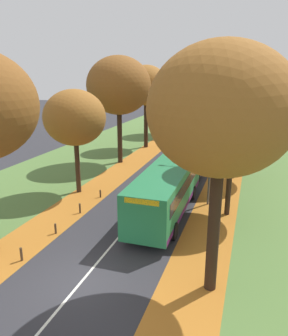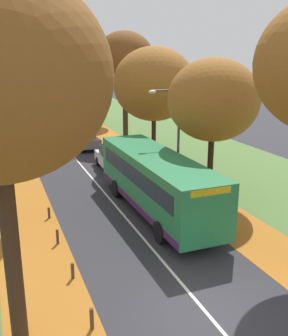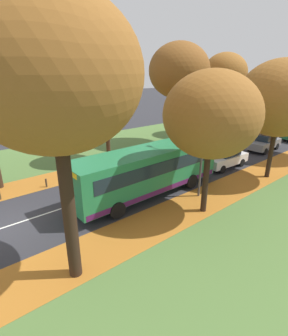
{
  "view_description": "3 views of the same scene",
  "coord_description": "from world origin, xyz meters",
  "px_view_note": "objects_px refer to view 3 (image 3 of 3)",
  "views": [
    {
      "loc": [
        6.43,
        -10.72,
        8.75
      ],
      "look_at": [
        -0.48,
        10.04,
        2.28
      ],
      "focal_mm": 35.0,
      "sensor_mm": 36.0,
      "label": 1
    },
    {
      "loc": [
        -5.61,
        -9.11,
        7.78
      ],
      "look_at": [
        1.75,
        9.97,
        1.83
      ],
      "focal_mm": 42.0,
      "sensor_mm": 36.0,
      "label": 2
    },
    {
      "loc": [
        13.38,
        -1.82,
        7.52
      ],
      "look_at": [
        1.24,
        8.19,
        1.64
      ],
      "focal_mm": 28.0,
      "sensor_mm": 36.0,
      "label": 3
    }
  ],
  "objects_px": {
    "tree_left_near": "(106,96)",
    "tree_right_mid": "(280,99)",
    "car_white_lead": "(225,157)",
    "tree_right_nearest": "(53,75)",
    "car_grey_following": "(264,142)",
    "tree_left_mid": "(179,71)",
    "streetlamp_right": "(199,138)",
    "bollard_fourth": "(84,172)",
    "tree_right_near": "(212,115)",
    "bollard_third": "(46,183)",
    "bus": "(148,169)",
    "tree_left_far": "(225,73)",
    "tree_left_distant": "(264,84)",
    "bollard_fifth": "(117,165)"
  },
  "relations": [
    {
      "from": "bollard_fourth",
      "to": "car_grey_following",
      "type": "relative_size",
      "value": 0.16
    },
    {
      "from": "tree_left_mid",
      "to": "tree_right_mid",
      "type": "height_order",
      "value": "tree_left_mid"
    },
    {
      "from": "tree_left_far",
      "to": "tree_right_nearest",
      "type": "relative_size",
      "value": 0.96
    },
    {
      "from": "tree_right_near",
      "to": "car_grey_following",
      "type": "relative_size",
      "value": 1.79
    },
    {
      "from": "tree_left_far",
      "to": "bus",
      "type": "height_order",
      "value": "tree_left_far"
    },
    {
      "from": "tree_left_mid",
      "to": "tree_right_near",
      "type": "distance_m",
      "value": 14.77
    },
    {
      "from": "tree_right_nearest",
      "to": "bus",
      "type": "relative_size",
      "value": 0.95
    },
    {
      "from": "bollard_third",
      "to": "bollard_fourth",
      "type": "bearing_deg",
      "value": 91.42
    },
    {
      "from": "bollard_fourth",
      "to": "bus",
      "type": "bearing_deg",
      "value": 18.68
    },
    {
      "from": "tree_right_near",
      "to": "streetlamp_right",
      "type": "distance_m",
      "value": 2.72
    },
    {
      "from": "tree_left_distant",
      "to": "tree_left_near",
      "type": "bearing_deg",
      "value": -90.79
    },
    {
      "from": "bus",
      "to": "car_grey_following",
      "type": "distance_m",
      "value": 15.38
    },
    {
      "from": "tree_left_distant",
      "to": "streetlamp_right",
      "type": "height_order",
      "value": "tree_left_distant"
    },
    {
      "from": "streetlamp_right",
      "to": "tree_left_far",
      "type": "bearing_deg",
      "value": 120.68
    },
    {
      "from": "tree_left_far",
      "to": "tree_right_near",
      "type": "bearing_deg",
      "value": -56.96
    },
    {
      "from": "tree_right_mid",
      "to": "bus",
      "type": "xyz_separation_m",
      "value": [
        -3.5,
        -8.81,
        -4.03
      ]
    },
    {
      "from": "tree_left_near",
      "to": "tree_right_mid",
      "type": "xyz_separation_m",
      "value": [
        10.77,
        7.15,
        0.14
      ]
    },
    {
      "from": "bollard_third",
      "to": "bollard_fifth",
      "type": "relative_size",
      "value": 1.08
    },
    {
      "from": "tree_right_near",
      "to": "bollard_third",
      "type": "distance_m",
      "value": 11.74
    },
    {
      "from": "car_grey_following",
      "to": "tree_left_near",
      "type": "bearing_deg",
      "value": -117.33
    },
    {
      "from": "tree_right_near",
      "to": "streetlamp_right",
      "type": "bearing_deg",
      "value": 143.38
    },
    {
      "from": "tree_left_mid",
      "to": "tree_right_mid",
      "type": "relative_size",
      "value": 1.23
    },
    {
      "from": "car_grey_following",
      "to": "streetlamp_right",
      "type": "bearing_deg",
      "value": -80.56
    },
    {
      "from": "car_white_lead",
      "to": "car_grey_following",
      "type": "xyz_separation_m",
      "value": [
        -0.36,
        7.17,
        0.0
      ]
    },
    {
      "from": "car_white_lead",
      "to": "tree_right_nearest",
      "type": "bearing_deg",
      "value": -76.94
    },
    {
      "from": "car_white_lead",
      "to": "car_grey_following",
      "type": "bearing_deg",
      "value": 92.9
    },
    {
      "from": "tree_right_nearest",
      "to": "streetlamp_right",
      "type": "height_order",
      "value": "tree_right_nearest"
    },
    {
      "from": "car_white_lead",
      "to": "bollard_fourth",
      "type": "bearing_deg",
      "value": -118.64
    },
    {
      "from": "tree_left_mid",
      "to": "car_white_lead",
      "type": "distance_m",
      "value": 10.41
    },
    {
      "from": "car_white_lead",
      "to": "tree_left_mid",
      "type": "bearing_deg",
      "value": 163.74
    },
    {
      "from": "tree_right_near",
      "to": "bus",
      "type": "bearing_deg",
      "value": -164.42
    },
    {
      "from": "tree_right_nearest",
      "to": "tree_right_near",
      "type": "height_order",
      "value": "tree_right_nearest"
    },
    {
      "from": "bus",
      "to": "tree_right_nearest",
      "type": "bearing_deg",
      "value": -61.78
    },
    {
      "from": "tree_right_nearest",
      "to": "bollard_third",
      "type": "bearing_deg",
      "value": 166.59
    },
    {
      "from": "bollard_fourth",
      "to": "car_white_lead",
      "type": "bearing_deg",
      "value": 61.36
    },
    {
      "from": "car_white_lead",
      "to": "tree_left_near",
      "type": "bearing_deg",
      "value": -138.74
    },
    {
      "from": "tree_right_near",
      "to": "bollard_third",
      "type": "relative_size",
      "value": 12.56
    },
    {
      "from": "tree_left_near",
      "to": "bollard_third",
      "type": "relative_size",
      "value": 12.49
    },
    {
      "from": "bollard_fourth",
      "to": "streetlamp_right",
      "type": "distance_m",
      "value": 8.99
    },
    {
      "from": "bollard_fifth",
      "to": "streetlamp_right",
      "type": "bearing_deg",
      "value": 9.34
    },
    {
      "from": "tree_left_distant",
      "to": "tree_right_nearest",
      "type": "height_order",
      "value": "tree_right_nearest"
    },
    {
      "from": "tree_right_near",
      "to": "bollard_fifth",
      "type": "xyz_separation_m",
      "value": [
        -8.91,
        0.08,
        -5.14
      ]
    },
    {
      "from": "bus",
      "to": "car_grey_following",
      "type": "relative_size",
      "value": 2.44
    },
    {
      "from": "tree_right_near",
      "to": "car_white_lead",
      "type": "xyz_separation_m",
      "value": [
        -3.52,
        7.16,
        -4.61
      ]
    },
    {
      "from": "tree_left_near",
      "to": "streetlamp_right",
      "type": "height_order",
      "value": "tree_left_near"
    },
    {
      "from": "tree_left_near",
      "to": "tree_right_mid",
      "type": "bearing_deg",
      "value": 33.57
    },
    {
      "from": "tree_left_near",
      "to": "tree_left_distant",
      "type": "height_order",
      "value": "tree_left_distant"
    },
    {
      "from": "tree_left_near",
      "to": "tree_right_nearest",
      "type": "relative_size",
      "value": 0.77
    },
    {
      "from": "bollard_third",
      "to": "car_grey_following",
      "type": "xyz_separation_m",
      "value": [
        5.01,
        20.04,
        0.51
      ]
    },
    {
      "from": "tree_left_near",
      "to": "car_grey_following",
      "type": "bearing_deg",
      "value": 62.67
    }
  ]
}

